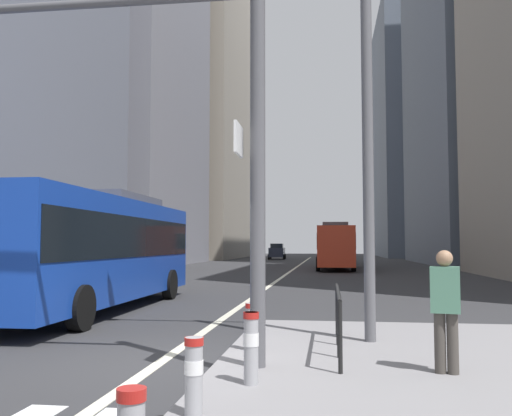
# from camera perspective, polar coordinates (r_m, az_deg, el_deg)

# --- Properties ---
(ground_plane) EXTENTS (160.00, 160.00, 0.00)m
(ground_plane) POSITION_cam_1_polar(r_m,az_deg,el_deg) (28.66, 2.31, -7.53)
(ground_plane) COLOR #303033
(lane_centre_line) EXTENTS (0.20, 80.00, 0.01)m
(lane_centre_line) POSITION_cam_1_polar(r_m,az_deg,el_deg) (38.61, 3.71, -6.55)
(lane_centre_line) COLOR beige
(lane_centre_line) RESTS_ON ground
(office_tower_left_mid) EXTENTS (11.06, 20.20, 36.79)m
(office_tower_left_mid) POSITION_cam_1_polar(r_m,az_deg,el_deg) (54.77, -13.05, 13.86)
(office_tower_left_mid) COLOR gray
(office_tower_left_mid) RESTS_ON ground
(office_tower_left_far) EXTENTS (13.45, 21.72, 50.22)m
(office_tower_left_far) POSITION_cam_1_polar(r_m,az_deg,el_deg) (77.78, -6.79, 13.62)
(office_tower_left_far) COLOR gray
(office_tower_left_far) RESTS_ON ground
(office_tower_right_mid) EXTENTS (10.83, 24.64, 45.79)m
(office_tower_right_mid) POSITION_cam_1_polar(r_m,az_deg,el_deg) (60.15, 21.90, 16.94)
(office_tower_right_mid) COLOR slate
(office_tower_right_mid) RESTS_ON ground
(office_tower_right_far) EXTENTS (13.59, 22.00, 36.66)m
(office_tower_right_far) POSITION_cam_1_polar(r_m,az_deg,el_deg) (86.41, 17.20, 7.36)
(office_tower_right_far) COLOR slate
(office_tower_right_far) RESTS_ON ground
(city_bus_blue_oncoming) EXTENTS (2.79, 10.85, 3.40)m
(city_bus_blue_oncoming) POSITION_cam_1_polar(r_m,az_deg,el_deg) (16.13, -16.43, -3.76)
(city_bus_blue_oncoming) COLOR #14389E
(city_bus_blue_oncoming) RESTS_ON ground
(city_bus_red_receding) EXTENTS (2.81, 11.80, 3.40)m
(city_bus_red_receding) POSITION_cam_1_polar(r_m,az_deg,el_deg) (41.67, 8.18, -3.80)
(city_bus_red_receding) COLOR red
(city_bus_red_receding) RESTS_ON ground
(car_oncoming_mid) EXTENTS (2.15, 4.50, 1.94)m
(car_oncoming_mid) POSITION_cam_1_polar(r_m,az_deg,el_deg) (67.68, 2.21, -4.53)
(car_oncoming_mid) COLOR #232838
(car_oncoming_mid) RESTS_ON ground
(car_receding_near) EXTENTS (2.22, 4.56, 1.94)m
(car_receding_near) POSITION_cam_1_polar(r_m,az_deg,el_deg) (53.66, 8.71, -4.69)
(car_receding_near) COLOR maroon
(car_receding_near) RESTS_ON ground
(traffic_signal_gantry) EXTENTS (6.06, 0.65, 6.00)m
(traffic_signal_gantry) POSITION_cam_1_polar(r_m,az_deg,el_deg) (8.59, -13.56, 11.42)
(traffic_signal_gantry) COLOR #515156
(traffic_signal_gantry) RESTS_ON median_island
(street_lamp_post) EXTENTS (5.50, 0.32, 8.00)m
(street_lamp_post) POSITION_cam_1_polar(r_m,az_deg,el_deg) (10.57, 11.47, 15.11)
(street_lamp_post) COLOR #56565B
(street_lamp_post) RESTS_ON median_island
(bollard_left) EXTENTS (0.20, 0.20, 0.78)m
(bollard_left) POSITION_cam_1_polar(r_m,az_deg,el_deg) (5.77, -6.51, -16.63)
(bollard_left) COLOR #99999E
(bollard_left) RESTS_ON median_island
(bollard_right) EXTENTS (0.20, 0.20, 0.88)m
(bollard_right) POSITION_cam_1_polar(r_m,az_deg,el_deg) (6.94, -0.52, -14.01)
(bollard_right) COLOR #99999E
(bollard_right) RESTS_ON median_island
(bollard_back) EXTENTS (0.20, 0.20, 0.76)m
(bollard_back) POSITION_cam_1_polar(r_m,az_deg,el_deg) (9.09, -0.49, -11.99)
(bollard_back) COLOR #99999E
(bollard_back) RESTS_ON median_island
(pedestrian_railing) EXTENTS (0.06, 3.20, 0.98)m
(pedestrian_railing) POSITION_cam_1_polar(r_m,az_deg,el_deg) (9.10, 8.57, -10.26)
(pedestrian_railing) COLOR black
(pedestrian_railing) RESTS_ON median_island
(pedestrian_waiting) EXTENTS (0.42, 0.31, 1.64)m
(pedestrian_waiting) POSITION_cam_1_polar(r_m,az_deg,el_deg) (7.86, 19.17, -9.54)
(pedestrian_waiting) COLOR #423D38
(pedestrian_waiting) RESTS_ON median_island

